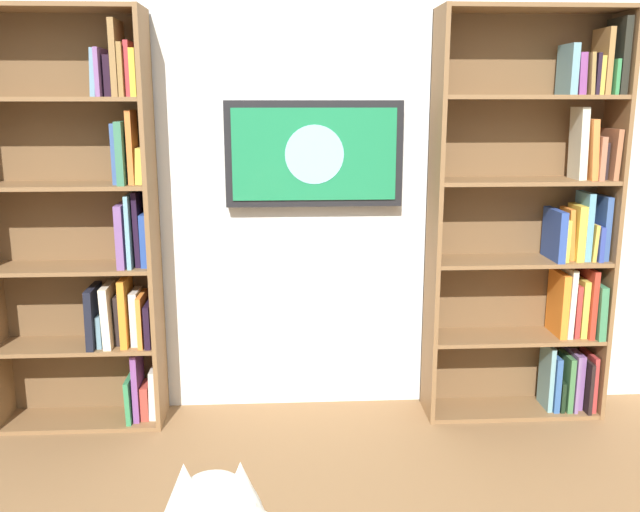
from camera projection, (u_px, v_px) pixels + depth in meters
wall_back at (298, 152)px, 3.46m from camera, size 4.52×0.06×2.70m
bookshelf_left at (543, 228)px, 3.45m from camera, size 0.90×0.28×2.03m
bookshelf_right at (91, 232)px, 3.33m from camera, size 0.81×0.28×2.02m
wall_mounted_tv at (314, 154)px, 3.39m from camera, size 0.87×0.07×0.52m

